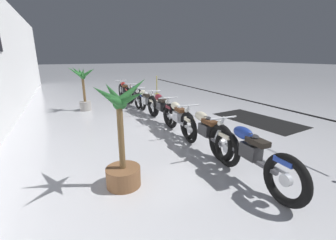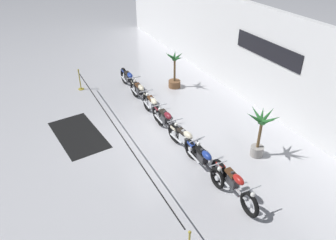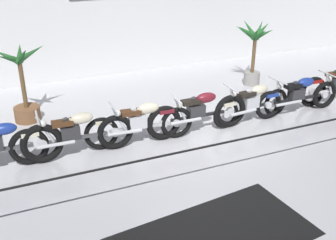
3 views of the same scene
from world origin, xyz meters
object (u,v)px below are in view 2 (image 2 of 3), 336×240
Objects in this scene: motorcycle_cream_2 at (153,106)px; potted_palm_left_of_row at (174,73)px; motorcycle_cream_1 at (140,93)px; motorcycle_red_6 at (234,184)px; floor_banner at (78,135)px; stanchion_far_left at (103,111)px; motorcycle_cream_4 at (185,140)px; motorcycle_blue_5 at (203,160)px; motorcycle_blue_0 at (129,80)px; motorcycle_maroon_3 at (166,121)px; potted_palm_right_of_row at (260,131)px.

potted_palm_left_of_row is (-2.05, 2.10, 0.26)m from motorcycle_cream_2.
motorcycle_cream_1 is 6.75m from motorcycle_red_6.
motorcycle_red_6 is at bearing 1.75° from motorcycle_cream_2.
floor_banner is at bearing -66.53° from motorcycle_cream_1.
motorcycle_cream_1 is 0.82× the size of floor_banner.
motorcycle_cream_4 is at bearing 37.33° from stanchion_far_left.
motorcycle_blue_5 is 4.53m from stanchion_far_left.
motorcycle_blue_5 is 1.25× the size of potted_palm_left_of_row.
motorcycle_blue_0 is at bearing 179.09° from motorcycle_cream_1.
motorcycle_blue_0 reaches higher than motorcycle_red_6.
floor_banner is (0.04, -1.08, -0.73)m from stanchion_far_left.
motorcycle_blue_0 is 1.28× the size of potted_palm_left_of_row.
motorcycle_blue_0 reaches higher than motorcycle_blue_5.
floor_banner is (2.77, -3.19, -0.48)m from motorcycle_blue_0.
stanchion_far_left is (-5.41, -2.25, 0.26)m from motorcycle_red_6.
stanchion_far_left reaches higher than motorcycle_cream_2.
motorcycle_red_6 is (4.06, 0.20, 0.00)m from motorcycle_maroon_3.
floor_banner is at bearing -148.18° from motorcycle_red_6.
motorcycle_blue_0 is at bearing 142.35° from stanchion_far_left.
potted_palm_right_of_row reaches higher than motorcycle_red_6.
motorcycle_cream_2 is 2.72m from motorcycle_cream_4.
motorcycle_red_6 is (6.74, 0.16, 0.01)m from motorcycle_cream_1.
motorcycle_cream_2 is 1.27× the size of potted_palm_right_of_row.
potted_palm_left_of_row is (-4.77, 2.09, 0.27)m from motorcycle_cream_4.
motorcycle_maroon_3 is at bearing -0.82° from motorcycle_blue_0.
motorcycle_maroon_3 is at bearing -0.78° from motorcycle_cream_1.
motorcycle_cream_4 is 1.12× the size of potted_palm_left_of_row.
motorcycle_cream_1 is 1.15× the size of motorcycle_cream_4.
motorcycle_red_6 is 5.86m from stanchion_far_left.
motorcycle_red_6 is at bearing 7.37° from motorcycle_blue_5.
potted_palm_right_of_row is at bearing 0.28° from potted_palm_left_of_row.
floor_banner is (-3.98, -3.15, -0.45)m from motorcycle_blue_5.
potted_palm_left_of_row is 6.16m from potted_palm_right_of_row.
motorcycle_cream_4 is 4.21m from floor_banner.
motorcycle_blue_0 is 5.49m from motorcycle_cream_4.
potted_palm_right_of_row reaches higher than motorcycle_maroon_3.
stanchion_far_left is at bearing -123.23° from motorcycle_maroon_3.
potted_palm_right_of_row is at bearing 45.58° from stanchion_far_left.
motorcycle_blue_0 is 7.21m from potted_palm_right_of_row.
potted_palm_left_of_row reaches higher than motorcycle_cream_2.
motorcycle_cream_4 is at bearing 43.16° from floor_banner.
potted_palm_right_of_row is at bearing 56.91° from motorcycle_cream_4.
motorcycle_blue_5 is (1.27, -0.03, -0.00)m from motorcycle_cream_4.
motorcycle_cream_1 is 1.37m from motorcycle_cream_2.
motorcycle_red_6 is 6.34m from floor_banner.
motorcycle_cream_1 is 1.33× the size of potted_palm_right_of_row.
motorcycle_cream_4 is at bearing 0.16° from motorcycle_cream_1.
motorcycle_blue_0 is 6.75m from motorcycle_blue_5.
motorcycle_blue_5 is (5.36, -0.02, -0.01)m from motorcycle_cream_1.
motorcycle_blue_0 is 2.22m from potted_palm_left_of_row.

